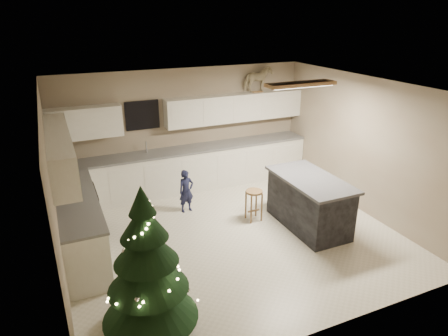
{
  "coord_description": "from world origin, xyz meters",
  "views": [
    {
      "loc": [
        -2.61,
        -5.54,
        3.68
      ],
      "look_at": [
        0.0,
        0.35,
        1.15
      ],
      "focal_mm": 32.0,
      "sensor_mm": 36.0,
      "label": 1
    }
  ],
  "objects_px": {
    "christmas_tree": "(148,274)",
    "toddler": "(186,191)",
    "island": "(309,202)",
    "rocking_horse": "(258,79)",
    "bar_stool": "(254,198)"
  },
  "relations": [
    {
      "from": "christmas_tree",
      "to": "toddler",
      "type": "relative_size",
      "value": 2.27
    },
    {
      "from": "island",
      "to": "christmas_tree",
      "type": "xyz_separation_m",
      "value": [
        -3.26,
        -1.35,
        0.32
      ]
    },
    {
      "from": "rocking_horse",
      "to": "island",
      "type": "bearing_deg",
      "value": 166.25
    },
    {
      "from": "island",
      "to": "bar_stool",
      "type": "height_order",
      "value": "island"
    },
    {
      "from": "christmas_tree",
      "to": "bar_stool",
      "type": "bearing_deg",
      "value": 38.47
    },
    {
      "from": "island",
      "to": "bar_stool",
      "type": "distance_m",
      "value": 1.0
    },
    {
      "from": "island",
      "to": "toddler",
      "type": "distance_m",
      "value": 2.34
    },
    {
      "from": "christmas_tree",
      "to": "rocking_horse",
      "type": "distance_m",
      "value": 5.5
    },
    {
      "from": "bar_stool",
      "to": "toddler",
      "type": "bearing_deg",
      "value": 140.76
    },
    {
      "from": "bar_stool",
      "to": "rocking_horse",
      "type": "bearing_deg",
      "value": 61.12
    },
    {
      "from": "bar_stool",
      "to": "rocking_horse",
      "type": "xyz_separation_m",
      "value": [
        1.08,
        1.97,
        1.84
      ]
    },
    {
      "from": "bar_stool",
      "to": "island",
      "type": "bearing_deg",
      "value": -37.56
    },
    {
      "from": "island",
      "to": "bar_stool",
      "type": "xyz_separation_m",
      "value": [
        -0.8,
        0.61,
        -0.03
      ]
    },
    {
      "from": "bar_stool",
      "to": "christmas_tree",
      "type": "distance_m",
      "value": 3.17
    },
    {
      "from": "toddler",
      "to": "bar_stool",
      "type": "bearing_deg",
      "value": -47.57
    }
  ]
}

